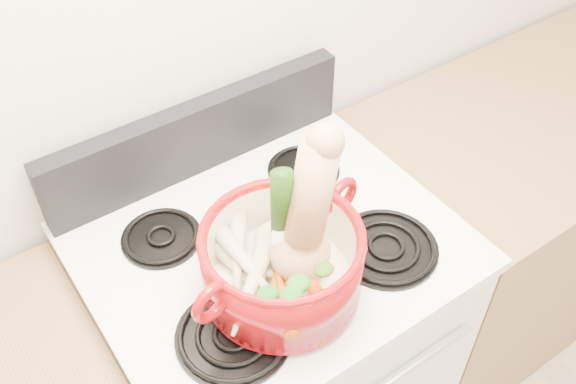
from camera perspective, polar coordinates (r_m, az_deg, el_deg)
wall_back at (r=1.41m, az=-10.06°, el=14.16°), size 3.50×0.02×2.60m
stove_body at (r=1.79m, az=-1.27°, el=-14.73°), size 0.76×0.65×0.92m
cooktop at (r=1.40m, az=-1.57°, el=-4.81°), size 0.78×0.67×0.03m
control_backsplash at (r=1.52m, az=-7.98°, el=4.93°), size 0.76×0.05×0.18m
counter_right at (r=2.33m, az=21.15°, el=-0.78°), size 1.36×0.65×0.90m
burner_front_left at (r=1.24m, az=-4.87°, el=-12.52°), size 0.22×0.22×0.02m
burner_front_right at (r=1.38m, az=8.72°, el=-4.83°), size 0.22×0.22×0.02m
burner_back_left at (r=1.41m, az=-11.21°, el=-3.89°), size 0.17×0.17×0.02m
burner_back_right at (r=1.54m, az=1.40°, el=2.12°), size 0.17×0.17×0.02m
dutch_oven at (r=1.23m, az=-0.54°, el=-6.29°), size 0.37×0.37×0.15m
pot_handle_left at (r=1.12m, az=-6.79°, el=-9.67°), size 0.09×0.04×0.09m
pot_handle_right at (r=1.28m, az=4.82°, el=-0.35°), size 0.09×0.04×0.09m
squash at (r=1.16m, az=1.19°, el=-2.22°), size 0.23×0.19×0.34m
leek at (r=1.18m, az=-0.60°, el=-2.60°), size 0.06×0.06×0.27m
ginger at (r=1.30m, az=-0.99°, el=-3.82°), size 0.11×0.09×0.05m
parsnip_0 at (r=1.25m, az=-3.73°, el=-7.27°), size 0.07×0.23×0.06m
parsnip_1 at (r=1.23m, az=-2.65°, el=-7.71°), size 0.17×0.19×0.06m
parsnip_2 at (r=1.25m, az=-3.02°, el=-6.34°), size 0.11×0.17×0.05m
parsnip_3 at (r=1.19m, az=-3.59°, el=-9.06°), size 0.15×0.13×0.05m
parsnip_4 at (r=1.25m, az=-4.49°, el=-5.11°), size 0.16×0.21×0.06m
parsnip_5 at (r=1.21m, az=-3.40°, el=-6.71°), size 0.04×0.20×0.05m
carrot_0 at (r=1.23m, az=0.04°, el=-7.76°), size 0.10×0.17×0.05m
carrot_1 at (r=1.20m, az=-1.43°, el=-9.59°), size 0.13×0.14×0.05m
carrot_2 at (r=1.24m, az=1.16°, el=-6.99°), size 0.05×0.16×0.04m
carrot_3 at (r=1.19m, az=-0.34°, el=-9.76°), size 0.09×0.15×0.04m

